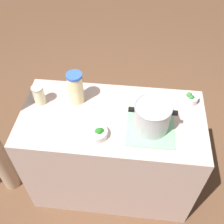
% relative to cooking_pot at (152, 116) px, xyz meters
% --- Properties ---
extents(ground_plane, '(8.00, 8.00, 0.00)m').
position_rel_cooking_pot_xyz_m(ground_plane, '(0.27, -0.06, -1.02)').
color(ground_plane, brown).
extents(counter_slab, '(1.31, 0.66, 0.91)m').
position_rel_cooking_pot_xyz_m(counter_slab, '(0.27, -0.06, -0.57)').
color(counter_slab, '#C2A59A').
rests_on(counter_slab, ground_plane).
extents(dish_cloth, '(0.32, 0.35, 0.01)m').
position_rel_cooking_pot_xyz_m(dish_cloth, '(0.00, 0.00, -0.11)').
color(dish_cloth, '#7EBE8B').
rests_on(dish_cloth, counter_slab).
extents(cooking_pot, '(0.31, 0.24, 0.20)m').
position_rel_cooking_pot_xyz_m(cooking_pot, '(0.00, 0.00, 0.00)').
color(cooking_pot, '#B7B7BC').
rests_on(cooking_pot, dish_cloth).
extents(lemonade_pitcher, '(0.11, 0.11, 0.25)m').
position_rel_cooking_pot_xyz_m(lemonade_pitcher, '(0.54, -0.19, 0.01)').
color(lemonade_pitcher, beige).
rests_on(lemonade_pitcher, counter_slab).
extents(mason_jar, '(0.09, 0.09, 0.15)m').
position_rel_cooking_pot_xyz_m(mason_jar, '(0.80, -0.15, -0.04)').
color(mason_jar, beige).
rests_on(mason_jar, counter_slab).
extents(broccoli_bowl_front, '(0.11, 0.11, 0.08)m').
position_rel_cooking_pot_xyz_m(broccoli_bowl_front, '(-0.28, -0.27, -0.08)').
color(broccoli_bowl_front, silver).
rests_on(broccoli_bowl_front, counter_slab).
extents(broccoli_bowl_center, '(0.14, 0.14, 0.08)m').
position_rel_cooking_pot_xyz_m(broccoli_bowl_center, '(0.34, 0.11, -0.08)').
color(broccoli_bowl_center, silver).
rests_on(broccoli_bowl_center, counter_slab).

